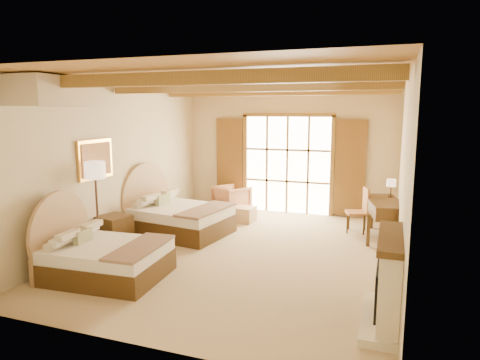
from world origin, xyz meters
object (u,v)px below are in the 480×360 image
at_px(bed_far, 174,215).
at_px(nightstand, 114,232).
at_px(desk, 384,218).
at_px(armchair, 232,199).
at_px(bed_near, 99,255).

relative_size(bed_far, nightstand, 3.38).
bearing_deg(desk, bed_far, -177.75).
xyz_separation_m(bed_far, nightstand, (-0.59, -1.33, -0.07)).
distance_m(nightstand, desk, 5.52).
relative_size(bed_far, desk, 1.37).
height_order(armchair, desk, desk).
bearing_deg(nightstand, bed_near, -50.37).
relative_size(nightstand, desk, 0.41).
xyz_separation_m(nightstand, desk, (4.92, 2.50, 0.11)).
relative_size(bed_far, armchair, 2.76).
bearing_deg(desk, bed_near, -151.41).
relative_size(bed_near, nightstand, 2.91).
bearing_deg(armchair, bed_far, 105.87).
xyz_separation_m(bed_near, bed_far, (-0.05, 2.61, 0.04)).
xyz_separation_m(bed_far, armchair, (0.52, 2.17, -0.04)).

